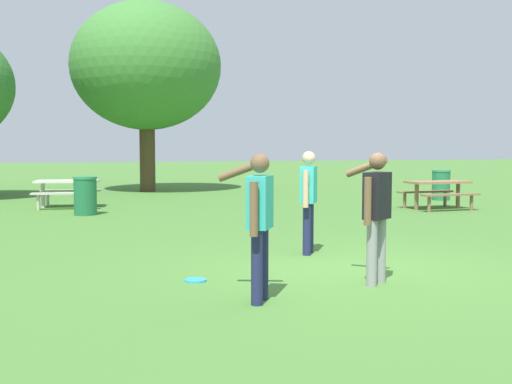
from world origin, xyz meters
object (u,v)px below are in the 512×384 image
(person_thrower, at_px, (259,216))
(person_catcher, at_px, (308,195))
(person_bystander, at_px, (376,208))
(trash_can_beside_table, at_px, (85,196))
(picnic_table_near, at_px, (438,189))
(trash_can_further_along, at_px, (441,185))
(tree_far_right, at_px, (146,67))
(frisbee, at_px, (196,280))
(picnic_table_far, at_px, (67,188))

(person_thrower, distance_m, person_catcher, 3.17)
(person_bystander, distance_m, trash_can_beside_table, 9.68)
(picnic_table_near, distance_m, trash_can_beside_table, 9.34)
(person_catcher, distance_m, trash_can_further_along, 11.12)
(tree_far_right, bearing_deg, frisbee, -94.93)
(picnic_table_far, height_order, trash_can_further_along, trash_can_further_along)
(person_thrower, distance_m, trash_can_beside_table, 9.67)
(person_thrower, xyz_separation_m, frisbee, (-0.46, 1.24, -0.95))
(trash_can_beside_table, bearing_deg, person_bystander, -70.47)
(person_bystander, bearing_deg, picnic_table_near, 52.30)
(person_catcher, bearing_deg, trash_can_beside_table, 115.38)
(trash_can_further_along, bearing_deg, frisbee, -136.33)
(person_thrower, xyz_separation_m, trash_can_further_along, (9.41, 10.66, -0.48))
(person_bystander, relative_size, trash_can_further_along, 1.71)
(person_thrower, bearing_deg, frisbee, 110.16)
(person_catcher, distance_m, picnic_table_far, 9.63)
(picnic_table_near, height_order, trash_can_beside_table, trash_can_beside_table)
(picnic_table_near, bearing_deg, person_bystander, -127.70)
(person_thrower, xyz_separation_m, picnic_table_near, (7.66, 8.20, -0.40))
(person_thrower, relative_size, trash_can_further_along, 1.71)
(person_thrower, distance_m, trash_can_further_along, 14.22)
(person_thrower, distance_m, picnic_table_near, 11.23)
(picnic_table_near, xyz_separation_m, trash_can_further_along, (1.75, 2.46, -0.08))
(person_catcher, distance_m, person_bystander, 2.27)
(picnic_table_far, bearing_deg, tree_far_right, 62.42)
(picnic_table_far, bearing_deg, person_thrower, -80.17)
(person_thrower, bearing_deg, person_catcher, 58.27)
(picnic_table_near, distance_m, trash_can_further_along, 3.02)
(person_thrower, xyz_separation_m, person_catcher, (1.66, 2.69, -0.02))
(person_catcher, bearing_deg, tree_far_right, 92.94)
(person_bystander, height_order, picnic_table_near, person_bystander)
(picnic_table_near, relative_size, picnic_table_far, 0.90)
(picnic_table_far, relative_size, trash_can_further_along, 2.01)
(person_thrower, height_order, picnic_table_far, person_thrower)
(person_thrower, height_order, picnic_table_near, person_thrower)
(picnic_table_far, height_order, tree_far_right, tree_far_right)
(person_bystander, relative_size, picnic_table_near, 0.94)
(frisbee, bearing_deg, person_thrower, -69.84)
(frisbee, bearing_deg, person_bystander, -21.29)
(person_catcher, xyz_separation_m, picnic_table_far, (-3.67, 8.89, -0.38))
(frisbee, bearing_deg, person_catcher, 34.31)
(frisbee, height_order, trash_can_beside_table, trash_can_beside_table)
(picnic_table_near, xyz_separation_m, picnic_table_far, (-9.67, 3.39, 0.00))
(person_thrower, height_order, frisbee, person_thrower)
(person_bystander, bearing_deg, trash_can_further_along, 52.86)
(person_thrower, distance_m, person_bystander, 1.71)
(person_catcher, xyz_separation_m, trash_can_further_along, (7.74, 7.97, -0.46))
(picnic_table_near, distance_m, picnic_table_far, 10.24)
(person_catcher, xyz_separation_m, person_bystander, (-0.01, -2.27, 0.02))
(picnic_table_near, relative_size, trash_can_further_along, 1.82)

